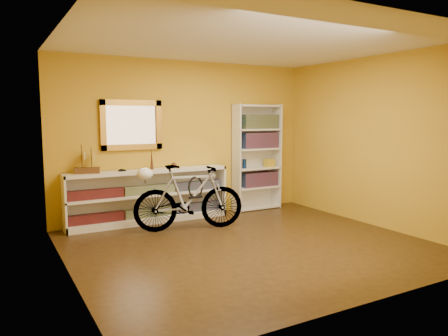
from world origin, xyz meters
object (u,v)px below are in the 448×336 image
console_unit (149,196)px  helmet (145,174)px  bicycle (189,197)px  bookcase (257,157)px

console_unit → helmet: 0.77m
bicycle → console_unit: bearing=40.1°
bicycle → helmet: size_ratio=7.12×
console_unit → bookcase: 2.12m
console_unit → bicycle: bicycle is taller
console_unit → bicycle: bearing=-63.1°
bookcase → helmet: 2.39m
console_unit → helmet: (-0.26, -0.57, 0.44)m
console_unit → helmet: size_ratio=11.07×
console_unit → bicycle: 0.81m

